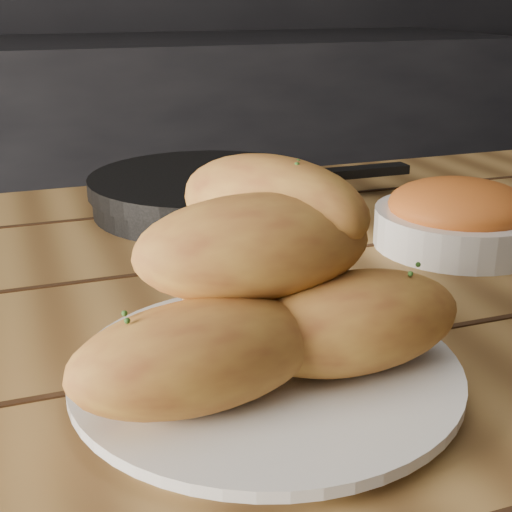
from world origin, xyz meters
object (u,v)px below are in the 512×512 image
Objects in this scene: bowl at (459,217)px; bread_rolls at (262,284)px; table at (275,393)px; plate at (266,374)px; skillet at (209,192)px.

bread_rolls is at bearing -145.90° from bowl.
table is 8.34× the size of bowl.
bread_rolls reaches higher than plate.
bread_rolls reaches higher than bowl.
table is 0.18m from plate.
bowl is (0.21, -0.22, 0.01)m from skillet.
bread_rolls is 0.43m from skillet.
skillet is 2.38× the size of bowl.
skillet is (0.08, 0.42, -0.05)m from bread_rolls.
bowl reaches higher than table.
skillet reaches higher than plate.
skillet reaches higher than table.
bread_rolls is at bearing 117.07° from plate.
table is 5.51× the size of bread_rolls.
bowl is (0.30, 0.21, 0.02)m from plate.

